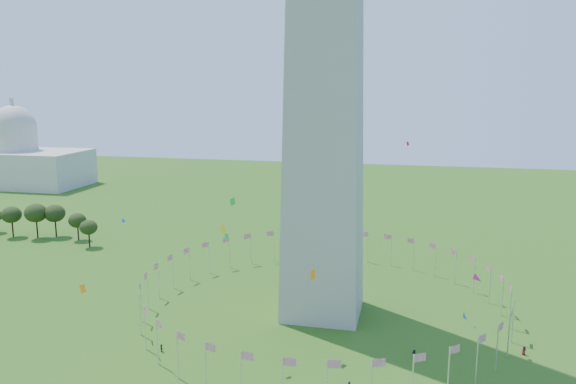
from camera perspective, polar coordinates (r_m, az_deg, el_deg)
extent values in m
cylinder|color=silver|center=(129.32, 21.67, -10.93)|extent=(0.24, 0.24, 9.00)
cylinder|color=silver|center=(135.64, 20.96, -9.86)|extent=(0.24, 0.24, 9.00)
cylinder|color=silver|center=(141.66, 19.84, -8.91)|extent=(0.24, 0.24, 9.00)
cylinder|color=silver|center=(147.24, 18.40, -8.07)|extent=(0.24, 0.24, 9.00)
cylinder|color=silver|center=(152.26, 16.68, -7.34)|extent=(0.24, 0.24, 9.00)
cylinder|color=silver|center=(156.65, 14.75, -6.73)|extent=(0.24, 0.24, 9.00)
cylinder|color=silver|center=(160.32, 12.65, -6.23)|extent=(0.24, 0.24, 9.00)
cylinder|color=silver|center=(163.20, 10.42, -5.84)|extent=(0.24, 0.24, 9.00)
cylinder|color=silver|center=(165.27, 8.10, -5.56)|extent=(0.24, 0.24, 9.00)
cylinder|color=silver|center=(166.48, 5.73, -5.39)|extent=(0.24, 0.24, 9.00)
cylinder|color=silver|center=(166.81, 3.32, -5.32)|extent=(0.24, 0.24, 9.00)
cylinder|color=silver|center=(166.27, 0.92, -5.35)|extent=(0.24, 0.24, 9.00)
cylinder|color=silver|center=(164.86, -1.45, -5.50)|extent=(0.24, 0.24, 9.00)
cylinder|color=silver|center=(162.60, -3.75, -5.75)|extent=(0.24, 0.24, 9.00)
cylinder|color=silver|center=(159.52, -5.96, -6.11)|extent=(0.24, 0.24, 9.00)
cylinder|color=silver|center=(155.68, -8.04, -6.59)|extent=(0.24, 0.24, 9.00)
cylinder|color=silver|center=(151.14, -9.93, -7.18)|extent=(0.24, 0.24, 9.00)
cylinder|color=silver|center=(145.98, -11.61, -7.89)|extent=(0.24, 0.24, 9.00)
cylinder|color=silver|center=(140.28, -13.00, -8.72)|extent=(0.24, 0.24, 9.00)
cylinder|color=silver|center=(134.18, -14.05, -9.68)|extent=(0.24, 0.24, 9.00)
cylinder|color=silver|center=(127.82, -14.68, -10.76)|extent=(0.24, 0.24, 9.00)
cylinder|color=silver|center=(121.35, -14.80, -11.95)|extent=(0.24, 0.24, 9.00)
cylinder|color=silver|center=(114.98, -14.31, -13.24)|extent=(0.24, 0.24, 9.00)
cylinder|color=silver|center=(108.93, -13.12, -14.58)|extent=(0.24, 0.24, 9.00)
cylinder|color=silver|center=(103.46, -11.14, -15.93)|extent=(0.24, 0.24, 9.00)
cylinder|color=silver|center=(98.84, -8.33, -17.17)|extent=(0.24, 0.24, 9.00)
cylinder|color=silver|center=(95.35, -4.75, -18.20)|extent=(0.24, 0.24, 9.00)
cylinder|color=silver|center=(93.22, -0.56, -18.89)|extent=(0.24, 0.24, 9.00)
cylinder|color=silver|center=(96.05, 12.55, -18.21)|extent=(0.24, 0.24, 9.00)
cylinder|color=silver|center=(99.83, 15.99, -17.20)|extent=(0.24, 0.24, 9.00)
cylinder|color=silver|center=(104.67, 18.64, -15.98)|extent=(0.24, 0.24, 9.00)
cylinder|color=silver|center=(110.30, 20.46, -14.67)|extent=(0.24, 0.24, 9.00)
cylinder|color=silver|center=(116.45, 21.52, -13.36)|extent=(0.24, 0.24, 9.00)
cylinder|color=silver|center=(122.86, 21.89, -12.10)|extent=(0.24, 0.24, 9.00)
imported|color=#1B452D|center=(115.09, -12.74, -15.19)|extent=(1.33, 1.52, 1.54)
imported|color=#262626|center=(112.34, 12.68, -15.78)|extent=(1.25, 1.84, 1.83)
imported|color=maroon|center=(119.98, 22.85, -14.61)|extent=(1.04, 0.87, 1.81)
plane|color=#CC2699|center=(108.83, 18.60, -8.26)|extent=(1.43, 2.20, 2.22)
plane|color=green|center=(103.32, -5.64, -0.98)|extent=(0.17, 1.70, 1.70)
plane|color=blue|center=(144.83, -16.38, -2.82)|extent=(0.70, 1.52, 1.40)
plane|color=green|center=(112.55, -6.26, -4.51)|extent=(1.32, 0.52, 1.22)
plane|color=yellow|center=(90.60, -6.59, -3.82)|extent=(1.62, 1.08, 1.90)
plane|color=red|center=(127.84, 12.08, 4.82)|extent=(0.53, 0.98, 1.10)
plane|color=blue|center=(97.09, 17.50, -11.97)|extent=(0.87, 1.30, 1.42)
plane|color=orange|center=(106.23, 2.54, -8.39)|extent=(1.92, 0.63, 2.02)
plane|color=orange|center=(138.09, -20.12, -9.22)|extent=(1.42, 1.92, 1.89)
ellipsoid|color=#2D4316|center=(212.05, -26.23, -2.76)|extent=(6.60, 6.60, 10.31)
ellipsoid|color=#2D4316|center=(206.83, -24.18, -2.73)|extent=(7.39, 7.39, 11.54)
ellipsoid|color=#2D4316|center=(206.10, -22.57, -2.75)|extent=(6.97, 6.97, 10.89)
ellipsoid|color=#2D4316|center=(199.07, -20.58, -3.34)|extent=(5.77, 5.77, 9.01)
ellipsoid|color=#2D4316|center=(189.40, -19.57, -4.03)|extent=(5.55, 5.55, 8.67)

